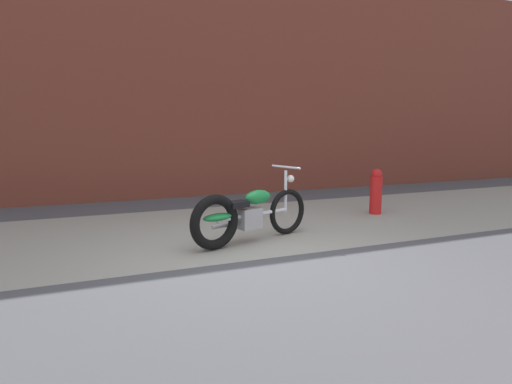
# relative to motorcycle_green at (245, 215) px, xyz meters

# --- Properties ---
(ground_plane) EXTENTS (80.00, 80.00, 0.00)m
(ground_plane) POSITION_rel_motorcycle_green_xyz_m (-0.06, -0.76, -0.40)
(ground_plane) COLOR #47474C
(sidewalk_slab) EXTENTS (36.00, 3.50, 0.01)m
(sidewalk_slab) POSITION_rel_motorcycle_green_xyz_m (-0.06, 0.99, -0.40)
(sidewalk_slab) COLOR gray
(sidewalk_slab) RESTS_ON ground
(brick_building_wall) EXTENTS (36.00, 0.50, 5.38)m
(brick_building_wall) POSITION_rel_motorcycle_green_xyz_m (-0.06, 4.44, 2.29)
(brick_building_wall) COLOR brown
(brick_building_wall) RESTS_ON ground
(motorcycle_green) EXTENTS (1.94, 0.84, 1.03)m
(motorcycle_green) POSITION_rel_motorcycle_green_xyz_m (0.00, 0.00, 0.00)
(motorcycle_green) COLOR black
(motorcycle_green) RESTS_ON ground
(fire_hydrant) EXTENTS (0.22, 0.22, 0.84)m
(fire_hydrant) POSITION_rel_motorcycle_green_xyz_m (2.95, 0.99, 0.03)
(fire_hydrant) COLOR red
(fire_hydrant) RESTS_ON ground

